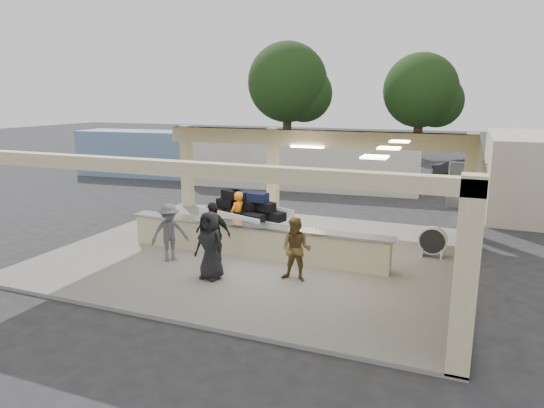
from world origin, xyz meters
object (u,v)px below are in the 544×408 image
at_px(baggage_counter, 254,240).
at_px(container_blue, 162,154).
at_px(drum_fan, 433,241).
at_px(passenger_c, 170,232).
at_px(baggage_handler, 237,217).
at_px(car_white_a, 534,182).
at_px(luggage_cart, 245,212).
at_px(passenger_a, 296,250).
at_px(car_dark, 481,175).
at_px(container_white, 301,163).
at_px(passenger_b, 213,234).
at_px(passenger_d, 210,245).

relative_size(baggage_counter, container_blue, 0.79).
bearing_deg(drum_fan, passenger_c, -154.03).
xyz_separation_m(baggage_handler, car_white_a, (9.86, 12.29, -0.18)).
xyz_separation_m(luggage_cart, passenger_a, (2.83, -2.98, -0.06)).
bearing_deg(car_dark, container_white, 134.51).
height_order(passenger_a, container_white, container_white).
bearing_deg(container_white, car_dark, 14.11).
height_order(baggage_counter, container_blue, container_blue).
relative_size(passenger_c, container_white, 0.14).
relative_size(passenger_b, container_white, 0.15).
xyz_separation_m(passenger_d, container_white, (-2.14, 13.65, 0.32)).
relative_size(baggage_handler, passenger_c, 0.99).
relative_size(passenger_b, container_blue, 0.17).
bearing_deg(passenger_b, car_dark, 64.21).
xyz_separation_m(passenger_b, car_white_a, (9.52, 14.56, -0.26)).
bearing_deg(passenger_d, passenger_b, 124.36).
xyz_separation_m(baggage_handler, passenger_d, (0.80, -3.25, 0.07)).
bearing_deg(car_white_a, passenger_a, 167.88).
bearing_deg(baggage_handler, drum_fan, 109.92).
relative_size(drum_fan, car_white_a, 0.17).
height_order(luggage_cart, passenger_a, passenger_a).
bearing_deg(drum_fan, passenger_d, -141.00).
height_order(passenger_c, car_dark, passenger_c).
xyz_separation_m(luggage_cart, car_white_a, (9.78, 11.86, -0.25)).
distance_m(luggage_cart, baggage_handler, 0.44).
distance_m(baggage_handler, car_white_a, 15.76).
relative_size(baggage_counter, baggage_handler, 4.94).
height_order(luggage_cart, baggage_handler, baggage_handler).
bearing_deg(container_blue, baggage_handler, -51.00).
distance_m(passenger_a, car_white_a, 16.39).
relative_size(passenger_d, container_white, 0.15).
bearing_deg(passenger_d, container_white, 108.44).
height_order(luggage_cart, car_white_a, luggage_cart).
distance_m(passenger_b, car_white_a, 17.39).
relative_size(luggage_cart, passenger_d, 1.75).
bearing_deg(luggage_cart, container_blue, 154.45).
relative_size(baggage_counter, car_white_a, 1.57).
bearing_deg(drum_fan, car_dark, 84.69).
bearing_deg(car_dark, car_white_a, -89.24).
bearing_deg(container_white, luggage_cart, -86.31).
height_order(passenger_d, car_dark, passenger_d).
bearing_deg(container_blue, drum_fan, -36.21).
distance_m(drum_fan, container_white, 12.15).
relative_size(passenger_d, car_white_a, 0.34).
xyz_separation_m(car_white_a, container_white, (-11.20, -1.89, 0.57)).
height_order(drum_fan, car_dark, car_dark).
bearing_deg(passenger_a, passenger_c, 177.74).
height_order(luggage_cart, container_blue, container_blue).
relative_size(passenger_c, car_dark, 0.35).
xyz_separation_m(luggage_cart, passenger_c, (-1.07, -2.85, -0.06)).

